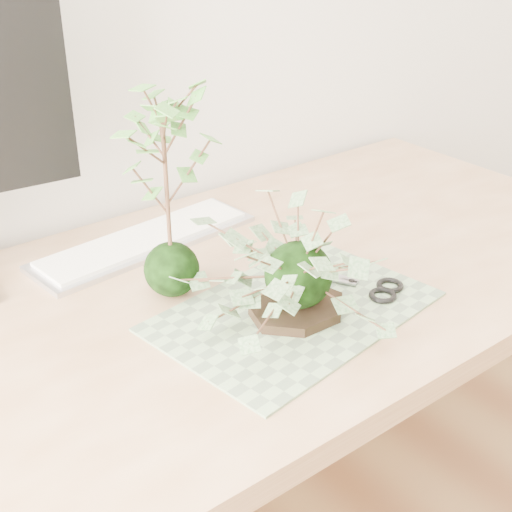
{
  "coord_description": "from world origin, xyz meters",
  "views": [
    {
      "loc": [
        -0.54,
        0.44,
        1.31
      ],
      "look_at": [
        0.0,
        1.14,
        0.84
      ],
      "focal_mm": 50.0,
      "sensor_mm": 36.0,
      "label": 1
    }
  ],
  "objects_px": {
    "ivy_kokedama": "(299,246)",
    "maple_kokedama": "(164,139)",
    "keyboard": "(145,241)",
    "desk": "(210,343)"
  },
  "relations": [
    {
      "from": "maple_kokedama",
      "to": "ivy_kokedama",
      "type": "bearing_deg",
      "value": -56.19
    },
    {
      "from": "ivy_kokedama",
      "to": "keyboard",
      "type": "height_order",
      "value": "ivy_kokedama"
    },
    {
      "from": "ivy_kokedama",
      "to": "keyboard",
      "type": "distance_m",
      "value": 0.36
    },
    {
      "from": "ivy_kokedama",
      "to": "desk",
      "type": "bearing_deg",
      "value": 120.05
    },
    {
      "from": "keyboard",
      "to": "ivy_kokedama",
      "type": "bearing_deg",
      "value": -85.45
    },
    {
      "from": "maple_kokedama",
      "to": "keyboard",
      "type": "xyz_separation_m",
      "value": [
        0.05,
        0.17,
        -0.24
      ]
    },
    {
      "from": "ivy_kokedama",
      "to": "maple_kokedama",
      "type": "bearing_deg",
      "value": 123.81
    },
    {
      "from": "desk",
      "to": "keyboard",
      "type": "height_order",
      "value": "keyboard"
    },
    {
      "from": "maple_kokedama",
      "to": "keyboard",
      "type": "height_order",
      "value": "maple_kokedama"
    },
    {
      "from": "ivy_kokedama",
      "to": "keyboard",
      "type": "xyz_separation_m",
      "value": [
        -0.06,
        0.34,
        -0.11
      ]
    }
  ]
}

